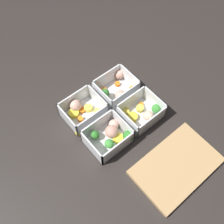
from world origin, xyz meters
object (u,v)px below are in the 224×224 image
container_near_right (82,110)px  container_far_left (142,113)px  container_near_left (116,88)px  container_far_right (111,135)px

container_near_right → container_far_left: bearing=137.6°
container_near_right → container_far_left: 0.22m
container_near_left → container_far_right: bearing=44.8°
container_near_left → container_far_right: size_ratio=1.02×
container_near_left → container_near_right: (0.16, -0.00, -0.00)m
container_far_left → container_far_right: same height
container_far_right → container_near_left: bearing=-135.2°
container_near_left → container_far_right: (0.14, 0.14, 0.00)m
container_near_left → container_far_left: same height
container_far_left → container_far_right: 0.15m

